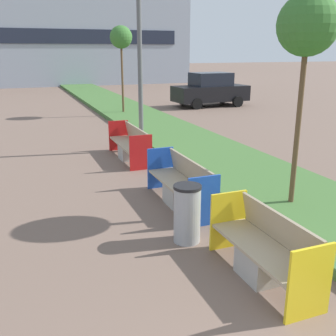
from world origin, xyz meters
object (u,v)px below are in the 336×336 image
at_px(street_lamp_post, 139,7).
at_px(parked_car_distant, 210,90).
at_px(bench_red_frame, 130,146).
at_px(bench_blue_frame, 181,187).
at_px(sapling_tree_far, 121,38).
at_px(litter_bin, 187,214).
at_px(sapling_tree_near, 307,28).
at_px(bench_yellow_frame, 264,253).

distance_m(street_lamp_post, parked_car_distant, 11.31).
xyz_separation_m(bench_red_frame, parked_car_distant, (7.36, 9.28, 0.54)).
distance_m(bench_blue_frame, sapling_tree_far, 12.21).
xyz_separation_m(bench_red_frame, sapling_tree_far, (1.90, 7.84, 3.20)).
bearing_deg(litter_bin, sapling_tree_near, 10.86).
bearing_deg(parked_car_distant, sapling_tree_near, -113.91).
relative_size(litter_bin, sapling_tree_far, 0.24).
bearing_deg(bench_blue_frame, sapling_tree_far, 80.69).
distance_m(bench_yellow_frame, litter_bin, 1.49).
distance_m(sapling_tree_near, sapling_tree_far, 12.70).
xyz_separation_m(bench_blue_frame, street_lamp_post, (0.61, 4.62, 3.87)).
height_order(bench_blue_frame, parked_car_distant, parked_car_distant).
distance_m(bench_red_frame, sapling_tree_near, 6.05).
relative_size(street_lamp_post, sapling_tree_far, 1.86).
height_order(litter_bin, sapling_tree_near, sapling_tree_near).
height_order(bench_red_frame, sapling_tree_far, sapling_tree_far).
height_order(sapling_tree_near, parked_car_distant, sapling_tree_near).
distance_m(bench_yellow_frame, street_lamp_post, 8.51).
xyz_separation_m(bench_blue_frame, litter_bin, (-0.56, -1.55, 0.12)).
relative_size(bench_yellow_frame, sapling_tree_far, 0.46).
distance_m(bench_blue_frame, parked_car_distant, 15.01).
bearing_deg(litter_bin, bench_yellow_frame, -68.06).
bearing_deg(litter_bin, sapling_tree_far, 79.41).
xyz_separation_m(sapling_tree_near, parked_car_distant, (5.46, 14.14, -2.52)).
bearing_deg(bench_yellow_frame, sapling_tree_far, 82.52).
height_order(sapling_tree_near, sapling_tree_far, sapling_tree_far).
xyz_separation_m(bench_blue_frame, bench_red_frame, (0.00, 3.78, 0.00)).
height_order(bench_red_frame, street_lamp_post, street_lamp_post).
height_order(street_lamp_post, sapling_tree_near, street_lamp_post).
relative_size(bench_yellow_frame, sapling_tree_near, 0.48).
height_order(litter_bin, street_lamp_post, street_lamp_post).
bearing_deg(bench_yellow_frame, bench_red_frame, 89.95).
bearing_deg(sapling_tree_far, bench_red_frame, -103.64).
bearing_deg(sapling_tree_far, litter_bin, -100.59).
relative_size(bench_yellow_frame, parked_car_distant, 0.45).
xyz_separation_m(street_lamp_post, sapling_tree_near, (1.29, -5.70, -0.81)).
relative_size(litter_bin, sapling_tree_near, 0.24).
xyz_separation_m(street_lamp_post, parked_car_distant, (6.76, 8.44, -3.33)).
relative_size(street_lamp_post, sapling_tree_near, 1.92).
bearing_deg(bench_blue_frame, bench_yellow_frame, -90.08).
height_order(bench_blue_frame, sapling_tree_far, sapling_tree_far).
relative_size(bench_yellow_frame, bench_blue_frame, 0.85).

